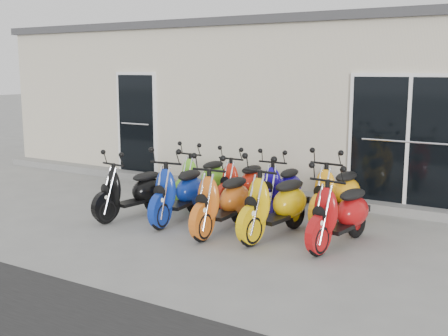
{
  "coord_description": "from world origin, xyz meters",
  "views": [
    {
      "loc": [
        4.82,
        -7.23,
        2.38
      ],
      "look_at": [
        0.0,
        0.6,
        0.75
      ],
      "focal_mm": 45.0,
      "sensor_mm": 36.0,
      "label": 1
    }
  ],
  "objects_px": {
    "scooter_front_blue": "(179,183)",
    "scooter_front_orange_a": "(223,191)",
    "scooter_front_orange_b": "(275,194)",
    "scooter_front_red": "(340,204)",
    "scooter_back_yellow": "(337,184)",
    "scooter_back_green": "(202,171)",
    "scooter_front_black": "(131,183)",
    "scooter_back_red": "(242,176)",
    "scooter_back_blue": "(281,180)"
  },
  "relations": [
    {
      "from": "scooter_front_blue",
      "to": "scooter_front_orange_a",
      "type": "xyz_separation_m",
      "value": [
        0.91,
        -0.16,
        0.0
      ]
    },
    {
      "from": "scooter_front_orange_b",
      "to": "scooter_front_red",
      "type": "relative_size",
      "value": 1.05
    },
    {
      "from": "scooter_front_orange_b",
      "to": "scooter_back_yellow",
      "type": "relative_size",
      "value": 1.03
    },
    {
      "from": "scooter_front_blue",
      "to": "scooter_back_green",
      "type": "distance_m",
      "value": 1.36
    },
    {
      "from": "scooter_front_black",
      "to": "scooter_back_yellow",
      "type": "xyz_separation_m",
      "value": [
        2.91,
        1.46,
        0.04
      ]
    },
    {
      "from": "scooter_back_red",
      "to": "scooter_back_yellow",
      "type": "bearing_deg",
      "value": 0.34
    },
    {
      "from": "scooter_front_red",
      "to": "scooter_back_blue",
      "type": "xyz_separation_m",
      "value": [
        -1.46,
        1.2,
        -0.03
      ]
    },
    {
      "from": "scooter_front_orange_a",
      "to": "scooter_back_red",
      "type": "xyz_separation_m",
      "value": [
        -0.52,
        1.46,
        -0.06
      ]
    },
    {
      "from": "scooter_front_red",
      "to": "scooter_back_yellow",
      "type": "xyz_separation_m",
      "value": [
        -0.48,
        1.14,
        0.01
      ]
    },
    {
      "from": "scooter_front_blue",
      "to": "scooter_front_orange_b",
      "type": "height_order",
      "value": "scooter_front_orange_b"
    },
    {
      "from": "scooter_front_black",
      "to": "scooter_front_orange_a",
      "type": "distance_m",
      "value": 1.69
    },
    {
      "from": "scooter_back_red",
      "to": "scooter_front_black",
      "type": "bearing_deg",
      "value": -124.78
    },
    {
      "from": "scooter_front_orange_b",
      "to": "scooter_back_blue",
      "type": "height_order",
      "value": "scooter_front_orange_b"
    },
    {
      "from": "scooter_front_blue",
      "to": "scooter_back_blue",
      "type": "height_order",
      "value": "scooter_front_blue"
    },
    {
      "from": "scooter_front_orange_a",
      "to": "scooter_back_yellow",
      "type": "bearing_deg",
      "value": 47.03
    },
    {
      "from": "scooter_front_orange_a",
      "to": "scooter_back_blue",
      "type": "height_order",
      "value": "scooter_front_orange_a"
    },
    {
      "from": "scooter_front_red",
      "to": "scooter_back_red",
      "type": "relative_size",
      "value": 1.07
    },
    {
      "from": "scooter_front_orange_a",
      "to": "scooter_back_yellow",
      "type": "relative_size",
      "value": 1.01
    },
    {
      "from": "scooter_back_red",
      "to": "scooter_back_blue",
      "type": "bearing_deg",
      "value": 1.97
    },
    {
      "from": "scooter_front_orange_b",
      "to": "scooter_front_red",
      "type": "xyz_separation_m",
      "value": [
        0.94,
        0.07,
        -0.03
      ]
    },
    {
      "from": "scooter_front_red",
      "to": "scooter_back_yellow",
      "type": "height_order",
      "value": "scooter_back_yellow"
    },
    {
      "from": "scooter_back_yellow",
      "to": "scooter_back_blue",
      "type": "bearing_deg",
      "value": -178.68
    },
    {
      "from": "scooter_front_red",
      "to": "scooter_back_green",
      "type": "bearing_deg",
      "value": 166.71
    },
    {
      "from": "scooter_front_blue",
      "to": "scooter_front_red",
      "type": "xyz_separation_m",
      "value": [
        2.62,
        0.1,
        -0.02
      ]
    },
    {
      "from": "scooter_front_blue",
      "to": "scooter_back_blue",
      "type": "distance_m",
      "value": 1.74
    },
    {
      "from": "scooter_front_orange_b",
      "to": "scooter_back_blue",
      "type": "distance_m",
      "value": 1.38
    },
    {
      "from": "scooter_back_yellow",
      "to": "scooter_front_orange_a",
      "type": "bearing_deg",
      "value": -126.43
    },
    {
      "from": "scooter_front_orange_a",
      "to": "scooter_back_green",
      "type": "relative_size",
      "value": 1.08
    },
    {
      "from": "scooter_front_orange_a",
      "to": "scooter_back_red",
      "type": "height_order",
      "value": "scooter_front_orange_a"
    },
    {
      "from": "scooter_back_red",
      "to": "scooter_front_blue",
      "type": "bearing_deg",
      "value": -104.14
    },
    {
      "from": "scooter_front_red",
      "to": "scooter_back_blue",
      "type": "height_order",
      "value": "scooter_front_red"
    },
    {
      "from": "scooter_front_blue",
      "to": "scooter_back_red",
      "type": "height_order",
      "value": "scooter_front_blue"
    },
    {
      "from": "scooter_back_yellow",
      "to": "scooter_front_red",
      "type": "bearing_deg",
      "value": -62.35
    },
    {
      "from": "scooter_front_black",
      "to": "scooter_back_red",
      "type": "xyz_separation_m",
      "value": [
        1.17,
        1.53,
        -0.01
      ]
    },
    {
      "from": "scooter_front_black",
      "to": "scooter_front_orange_b",
      "type": "distance_m",
      "value": 2.47
    },
    {
      "from": "scooter_front_black",
      "to": "scooter_back_green",
      "type": "bearing_deg",
      "value": 85.3
    },
    {
      "from": "scooter_front_orange_b",
      "to": "scooter_back_yellow",
      "type": "height_order",
      "value": "scooter_front_orange_b"
    },
    {
      "from": "scooter_back_red",
      "to": "scooter_back_blue",
      "type": "relative_size",
      "value": 0.99
    },
    {
      "from": "scooter_front_black",
      "to": "scooter_front_orange_b",
      "type": "xyz_separation_m",
      "value": [
        2.46,
        0.25,
        0.06
      ]
    },
    {
      "from": "scooter_back_red",
      "to": "scooter_back_yellow",
      "type": "relative_size",
      "value": 0.92
    },
    {
      "from": "scooter_front_blue",
      "to": "scooter_back_green",
      "type": "xyz_separation_m",
      "value": [
        -0.42,
        1.3,
        -0.05
      ]
    },
    {
      "from": "scooter_back_blue",
      "to": "scooter_back_yellow",
      "type": "distance_m",
      "value": 0.98
    },
    {
      "from": "scooter_front_orange_b",
      "to": "scooter_back_yellow",
      "type": "distance_m",
      "value": 1.3
    },
    {
      "from": "scooter_back_yellow",
      "to": "scooter_back_red",
      "type": "bearing_deg",
      "value": -177.42
    },
    {
      "from": "scooter_front_red",
      "to": "scooter_back_green",
      "type": "height_order",
      "value": "scooter_front_red"
    },
    {
      "from": "scooter_front_orange_a",
      "to": "scooter_front_blue",
      "type": "bearing_deg",
      "value": 168.54
    },
    {
      "from": "scooter_front_orange_a",
      "to": "scooter_front_red",
      "type": "distance_m",
      "value": 1.72
    },
    {
      "from": "scooter_front_blue",
      "to": "scooter_back_red",
      "type": "bearing_deg",
      "value": 66.77
    },
    {
      "from": "scooter_back_blue",
      "to": "scooter_front_red",
      "type": "bearing_deg",
      "value": -40.91
    },
    {
      "from": "scooter_back_green",
      "to": "scooter_back_red",
      "type": "distance_m",
      "value": 0.82
    }
  ]
}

